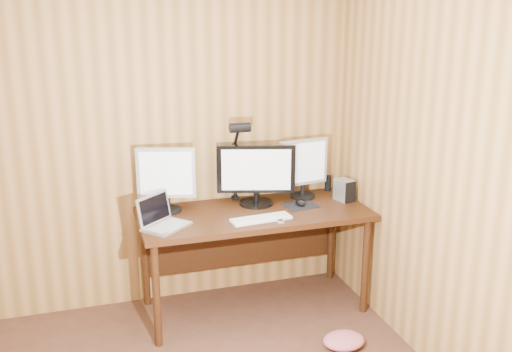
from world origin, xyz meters
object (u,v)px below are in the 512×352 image
desk_lamp (238,149)px  mouse (300,203)px  phone (280,220)px  speaker (328,183)px  monitor_center (256,174)px  monitor_left (166,178)px  hard_drive (344,190)px  keyboard (261,219)px  laptop (161,219)px  monitor_right (303,167)px  desk (251,224)px

desk_lamp → mouse: bearing=-19.7°
phone → speaker: size_ratio=0.81×
monitor_center → monitor_left: (-0.64, 0.03, 0.02)m
desk_lamp → hard_drive: bearing=-6.6°
monitor_center → mouse: size_ratio=5.05×
keyboard → mouse: 0.42m
laptop → mouse: laptop is taller
monitor_right → speaker: bearing=12.6°
desk → laptop: bearing=-164.9°
desk → monitor_right: 0.58m
laptop → monitor_left: bearing=31.7°
speaker → desk_lamp: (-0.75, -0.06, 0.34)m
keyboard → phone: (0.11, -0.06, -0.00)m
mouse → speaker: bearing=17.6°
laptop → hard_drive: laptop is taller
monitor_right → keyboard: bearing=-149.9°
phone → monitor_center: bearing=110.1°
laptop → desk_lamp: size_ratio=0.57×
monitor_center → hard_drive: (0.65, -0.11, -0.15)m
monitor_right → phone: (-0.34, -0.44, -0.23)m
desk → phone: (0.11, -0.32, 0.13)m
keyboard → desk_lamp: desk_lamp is taller
desk → hard_drive: (0.71, -0.04, 0.20)m
desk_lamp → desk: bearing=-64.0°
monitor_left → hard_drive: 1.31m
speaker → monitor_left: bearing=-174.6°
laptop → desk_lamp: (0.61, 0.34, 0.34)m
keyboard → speaker: bearing=28.8°
mouse → speaker: 0.44m
desk → speaker: size_ratio=13.37×
laptop → desk_lamp: bearing=-12.7°
laptop → hard_drive: (1.37, 0.14, 0.03)m
speaker → desk_lamp: size_ratio=0.19×
monitor_center → laptop: 0.78m
desk → monitor_left: 0.69m
mouse → desk_lamp: desk_lamp is taller
mouse → phone: mouse is taller
desk → monitor_right: (0.44, 0.12, 0.36)m
keyboard → hard_drive: (0.72, 0.22, 0.07)m
monitor_right → keyboard: 0.63m
keyboard → mouse: size_ratio=3.90×
desk → monitor_left: (-0.58, 0.10, 0.37)m
hard_drive → phone: size_ratio=1.69×
desk → monitor_right: size_ratio=3.59×
speaker → desk: bearing=-162.4°
keyboard → desk_lamp: bearing=90.6°
desk → speaker: speaker is taller
laptop → mouse: size_ratio=3.38×
phone → hard_drive: bearing=38.1°
speaker → desk_lamp: bearing=-175.1°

